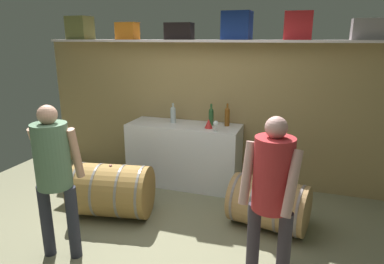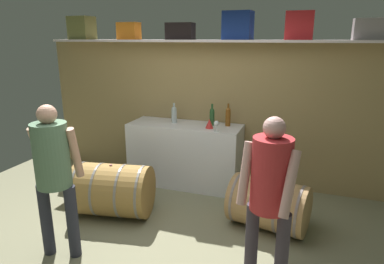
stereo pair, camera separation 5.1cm
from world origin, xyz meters
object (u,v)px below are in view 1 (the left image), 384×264
toolcase_black (179,31)px  toolcase_red (298,26)px  toolcase_grey (369,29)px  winemaker_pouring (272,187)px  toolcase_olive (80,28)px  wine_barrel_near (269,204)px  tasting_cup (268,177)px  toolcase_navy (237,25)px  wine_bottle_amber (227,116)px  work_cabinet (184,154)px  wine_barrel_far (112,190)px  red_funnel (209,123)px  toolcase_orange (127,31)px  wine_glass (216,124)px  visitor_tasting (54,167)px  wine_bottle_green (211,116)px  wine_bottle_clear (173,114)px

toolcase_black → toolcase_red: (1.58, 0.00, 0.06)m
toolcase_grey → winemaker_pouring: bearing=-114.8°
toolcase_black → toolcase_olive: bearing=176.6°
toolcase_red → wine_barrel_near: (-0.13, -1.03, -1.95)m
tasting_cup → toolcase_navy: bearing=120.3°
toolcase_olive → wine_bottle_amber: bearing=-1.1°
toolcase_grey → wine_barrel_near: size_ratio=0.41×
work_cabinet → wine_barrel_far: (-0.51, -1.14, -0.13)m
toolcase_black → wine_barrel_near: (1.44, -1.03, -1.89)m
wine_barrel_far → red_funnel: bearing=39.5°
wine_bottle_amber → toolcase_orange: bearing=176.7°
toolcase_orange → red_funnel: toolcase_orange is taller
toolcase_navy → wine_glass: (-0.15, -0.41, -1.24)m
toolcase_red → wine_barrel_far: 3.05m
toolcase_navy → wine_bottle_amber: bearing=-127.8°
wine_bottle_amber → visitor_tasting: bearing=-118.9°
toolcase_red → work_cabinet: size_ratio=0.21×
wine_bottle_green → visitor_tasting: bearing=-114.3°
wine_barrel_far → visitor_tasting: size_ratio=0.66×
toolcase_black → wine_barrel_far: 2.32m
toolcase_orange → toolcase_olive: bearing=-177.7°
toolcase_navy → wine_bottle_green: size_ratio=1.20×
wine_bottle_green → wine_bottle_amber: (0.22, 0.03, 0.01)m
tasting_cup → wine_barrel_far: bearing=-170.2°
work_cabinet → wine_bottle_clear: wine_bottle_clear is taller
toolcase_navy → wine_barrel_far: 2.63m
toolcase_olive → toolcase_orange: toolcase_olive is taller
toolcase_olive → toolcase_grey: size_ratio=0.89×
toolcase_black → winemaker_pouring: (1.53, -2.00, -1.25)m
toolcase_olive → wine_glass: 2.61m
wine_bottle_clear → winemaker_pouring: 2.44m
toolcase_grey → visitor_tasting: (-2.81, -2.20, -1.25)m
toolcase_navy → wine_barrel_near: (0.64, -1.03, -1.96)m
wine_barrel_far → visitor_tasting: 1.06m
toolcase_navy → tasting_cup: size_ratio=4.82×
toolcase_grey → winemaker_pouring: toolcase_grey is taller
toolcase_grey → wine_barrel_far: size_ratio=0.38×
toolcase_navy → winemaker_pouring: toolcase_navy is taller
wine_glass → wine_barrel_far: wine_glass is taller
red_funnel → wine_barrel_near: (0.92, -0.75, -0.68)m
tasting_cup → winemaker_pouring: winemaker_pouring is taller
toolcase_olive → wine_bottle_green: size_ratio=1.11×
wine_bottle_green → winemaker_pouring: winemaker_pouring is taller
red_funnel → wine_barrel_far: size_ratio=0.13×
toolcase_black → red_funnel: 1.35m
winemaker_pouring → visitor_tasting: size_ratio=1.00×
toolcase_grey → winemaker_pouring: size_ratio=0.25×
wine_bottle_green → toolcase_navy: bearing=21.3°
wine_barrel_far → visitor_tasting: visitor_tasting is taller
red_funnel → visitor_tasting: visitor_tasting is taller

